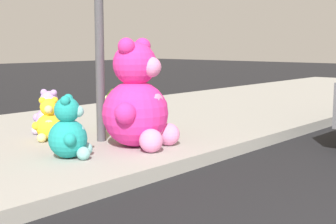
{
  "coord_description": "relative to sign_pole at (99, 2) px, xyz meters",
  "views": [
    {
      "loc": [
        -3.02,
        -0.15,
        1.36
      ],
      "look_at": [
        1.35,
        3.6,
        0.55
      ],
      "focal_mm": 52.37,
      "sensor_mm": 36.0,
      "label": 1
    }
  ],
  "objects": [
    {
      "name": "plush_lime",
      "position": [
        0.66,
        0.48,
        -1.46
      ],
      "size": [
        0.41,
        0.42,
        0.59
      ],
      "color": "#8CD133",
      "rests_on": "sidewalk"
    },
    {
      "name": "plush_teal",
      "position": [
        -0.83,
        -0.44,
        -1.43
      ],
      "size": [
        0.48,
        0.48,
        0.67
      ],
      "color": "teal",
      "rests_on": "sidewalk"
    },
    {
      "name": "plush_yellow",
      "position": [
        -0.4,
        0.52,
        -1.48
      ],
      "size": [
        0.38,
        0.39,
        0.55
      ],
      "color": "yellow",
      "rests_on": "sidewalk"
    },
    {
      "name": "plush_pink_large",
      "position": [
        0.06,
        -0.59,
        -1.19
      ],
      "size": [
        0.96,
        0.9,
        1.27
      ],
      "color": "#F22D93",
      "rests_on": "sidewalk"
    },
    {
      "name": "plush_red",
      "position": [
        0.66,
        -0.03,
        -1.44
      ],
      "size": [
        0.49,
        0.43,
        0.64
      ],
      "color": "red",
      "rests_on": "sidewalk"
    },
    {
      "name": "sign_pole",
      "position": [
        0.0,
        0.0,
        0.0
      ],
      "size": [
        0.56,
        0.11,
        3.2
      ],
      "color": "#4C4C51",
      "rests_on": "sidewalk"
    },
    {
      "name": "plush_lavender",
      "position": [
        -0.13,
        0.9,
        -1.46
      ],
      "size": [
        0.42,
        0.46,
        0.6
      ],
      "color": "#B28CD8",
      "rests_on": "sidewalk"
    }
  ]
}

